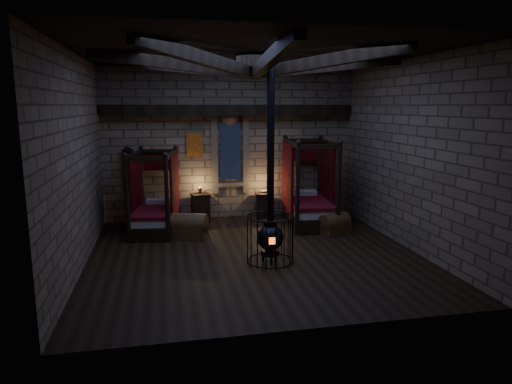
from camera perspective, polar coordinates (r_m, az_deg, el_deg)
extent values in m
cube|color=black|center=(10.02, -0.25, -7.72)|extent=(7.00, 7.00, 0.01)
cube|color=#847054|center=(13.00, -3.28, 5.99)|extent=(7.00, 0.02, 4.20)
cube|color=#847054|center=(6.21, 6.03, 0.72)|extent=(7.00, 0.02, 4.20)
cube|color=#847054|center=(9.53, -21.41, 3.54)|extent=(0.02, 7.00, 4.20)
cube|color=#847054|center=(10.80, 18.33, 4.50)|extent=(0.02, 7.00, 4.20)
cube|color=black|center=(9.56, -0.27, 16.90)|extent=(7.00, 7.00, 0.01)
cube|color=black|center=(12.78, -3.20, 10.17)|extent=(6.86, 0.35, 0.30)
cylinder|color=black|center=(9.55, -0.27, 16.01)|extent=(0.70, 0.70, 0.25)
cube|color=black|center=(12.97, -3.23, 5.09)|extent=(0.55, 0.04, 1.60)
cube|color=maroon|center=(12.86, -7.69, 5.86)|extent=(0.45, 0.03, 0.65)
cube|color=black|center=(12.82, -15.64, 2.62)|extent=(0.30, 0.10, 1.15)
cube|color=black|center=(13.60, 8.63, 3.34)|extent=(0.30, 0.10, 1.15)
cube|color=black|center=(11.94, -12.48, -4.11)|extent=(1.27, 2.04, 0.33)
cube|color=beige|center=(11.88, -12.53, -2.90)|extent=(1.14, 1.88, 0.20)
cube|color=maroon|center=(11.85, -12.55, -2.30)|extent=(1.20, 1.93, 0.09)
cube|color=beige|center=(12.50, -12.04, -1.16)|extent=(0.69, 0.42, 0.13)
cube|color=#520709|center=(12.58, -12.04, 3.80)|extent=(1.01, 0.20, 0.51)
cylinder|color=black|center=(10.96, -15.82, -1.03)|extent=(0.10, 0.10, 2.03)
cylinder|color=black|center=(12.73, -13.99, 0.65)|extent=(0.10, 0.10, 2.03)
cylinder|color=black|center=(10.79, -11.05, -1.01)|extent=(0.10, 0.10, 2.03)
cylinder|color=black|center=(12.58, -9.87, 0.70)|extent=(0.10, 0.10, 2.03)
cube|color=#520709|center=(12.11, -14.71, 0.33)|extent=(0.26, 1.37, 1.80)
cube|color=#520709|center=(11.94, -10.12, 0.38)|extent=(0.26, 1.37, 1.80)
cube|color=black|center=(12.47, 6.61, -3.20)|extent=(1.33, 2.24, 0.37)
cube|color=beige|center=(12.40, 6.64, -1.91)|extent=(1.19, 2.06, 0.23)
cube|color=maroon|center=(12.37, 6.65, -1.27)|extent=(1.26, 2.11, 0.10)
cube|color=beige|center=(13.10, 5.97, -0.12)|extent=(0.75, 0.43, 0.14)
cube|color=#520709|center=(13.20, 5.84, 5.13)|extent=(1.13, 0.17, 0.56)
cylinder|color=black|center=(11.19, 5.21, 0.16)|extent=(0.11, 0.11, 2.25)
cylinder|color=black|center=(13.18, 3.61, 1.79)|extent=(0.11, 0.11, 2.25)
cylinder|color=black|center=(11.42, 10.27, 0.24)|extent=(0.11, 0.11, 2.25)
cylinder|color=black|center=(13.38, 7.95, 1.84)|extent=(0.11, 0.11, 2.25)
cube|color=#520709|center=(12.47, 3.97, 1.51)|extent=(0.23, 1.53, 2.00)
cube|color=#520709|center=(12.69, 8.82, 1.57)|extent=(0.23, 1.53, 2.00)
cube|color=brown|center=(11.26, -8.29, -4.82)|extent=(0.97, 0.77, 0.35)
cylinder|color=brown|center=(11.21, -8.31, -3.96)|extent=(0.97, 0.77, 0.51)
cube|color=#A98634|center=(11.37, -10.19, -4.72)|extent=(0.23, 0.52, 0.37)
cube|color=#A98634|center=(11.15, -6.35, -4.92)|extent=(0.23, 0.52, 0.37)
cube|color=brown|center=(11.65, 9.75, -4.44)|extent=(0.85, 0.70, 0.31)
cylinder|color=brown|center=(11.62, 9.78, -3.71)|extent=(0.85, 0.70, 0.45)
cube|color=#A98634|center=(11.42, 8.53, -4.71)|extent=(0.23, 0.45, 0.32)
cube|color=#A98634|center=(11.89, 10.93, -4.18)|extent=(0.23, 0.45, 0.32)
cube|color=black|center=(12.81, -6.94, -1.99)|extent=(0.51, 0.50, 0.74)
cube|color=black|center=(12.73, -6.98, -0.28)|extent=(0.56, 0.55, 0.04)
cylinder|color=#A98634|center=(12.71, -6.99, 0.19)|extent=(0.11, 0.11, 0.17)
cube|color=black|center=(13.02, 0.95, -1.79)|extent=(0.47, 0.46, 0.70)
cube|color=black|center=(12.94, 0.95, -0.20)|extent=(0.52, 0.50, 0.04)
cube|color=brown|center=(12.93, 0.95, 0.06)|extent=(0.20, 0.15, 0.05)
cylinder|color=black|center=(9.44, 1.77, -7.54)|extent=(0.39, 0.39, 0.10)
sphere|color=black|center=(9.34, 1.78, -5.67)|extent=(0.55, 0.55, 0.55)
cylinder|color=black|center=(9.26, 1.79, -3.93)|extent=(0.27, 0.27, 0.14)
cube|color=#FF5914|center=(9.09, 2.07, -6.13)|extent=(0.14, 0.03, 0.14)
cylinder|color=black|center=(8.99, 1.85, 6.21)|extent=(0.15, 0.15, 3.17)
torus|color=black|center=(9.49, 1.76, -8.54)|extent=(0.96, 0.96, 0.03)
torus|color=black|center=(9.23, 1.80, -3.05)|extent=(0.96, 0.96, 0.03)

